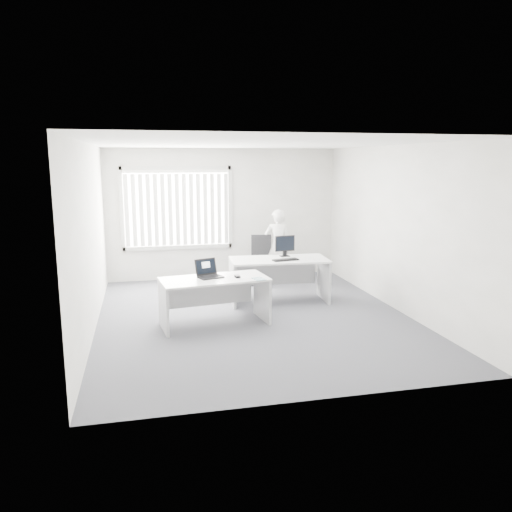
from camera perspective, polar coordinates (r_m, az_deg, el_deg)
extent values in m
plane|color=#52535A|center=(8.30, -0.25, -6.95)|extent=(6.00, 6.00, 0.00)
cube|color=silver|center=(10.91, -3.73, 4.83)|extent=(5.00, 0.02, 2.80)
cube|color=silver|center=(5.14, 7.09, -1.96)|extent=(5.00, 0.02, 2.80)
cube|color=silver|center=(7.83, -18.42, 1.95)|extent=(0.02, 6.00, 2.80)
cube|color=silver|center=(8.87, 15.73, 3.08)|extent=(0.02, 6.00, 2.80)
cube|color=white|center=(7.91, -0.27, 12.76)|extent=(5.00, 6.00, 0.02)
cube|color=#B5B6B1|center=(10.74, -9.00, 5.43)|extent=(2.32, 0.06, 1.76)
cube|color=silver|center=(7.74, -4.80, -2.66)|extent=(1.72, 0.97, 0.03)
cube|color=#ACACAF|center=(7.67, -10.53, -5.82)|extent=(0.13, 0.71, 0.72)
cube|color=#ACACAF|center=(8.08, 0.72, -4.79)|extent=(0.13, 0.71, 0.72)
cube|color=silver|center=(9.00, 2.65, -0.42)|extent=(1.79, 0.93, 0.03)
cube|color=#ACACAF|center=(8.96, -2.71, -3.09)|extent=(0.09, 0.75, 0.76)
cube|color=#ACACAF|center=(9.30, 7.77, -2.66)|extent=(0.09, 0.75, 0.76)
cylinder|color=black|center=(10.48, 0.68, -2.96)|extent=(0.65, 0.65, 0.08)
cylinder|color=black|center=(10.44, 0.68, -1.99)|extent=(0.07, 0.07, 0.44)
cube|color=black|center=(10.39, 0.68, -0.81)|extent=(0.50, 0.50, 0.07)
cube|color=black|center=(10.53, 0.60, 1.03)|extent=(0.42, 0.12, 0.52)
imported|color=silver|center=(10.54, 2.51, 1.19)|extent=(0.64, 0.51, 1.55)
cube|color=white|center=(7.77, -2.06, -2.46)|extent=(0.37, 0.31, 0.00)
cube|color=silver|center=(7.65, 0.34, -2.64)|extent=(0.20, 0.25, 0.01)
cube|color=black|center=(8.86, 3.40, -0.44)|extent=(0.49, 0.23, 0.02)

